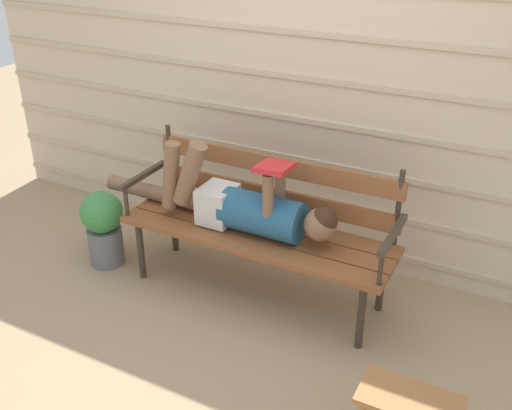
{
  "coord_description": "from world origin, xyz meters",
  "views": [
    {
      "loc": [
        1.42,
        -2.65,
        2.23
      ],
      "look_at": [
        0.0,
        0.07,
        0.63
      ],
      "focal_mm": 41.23,
      "sensor_mm": 36.0,
      "label": 1
    }
  ],
  "objects_px": {
    "reclining_person": "(242,205)",
    "potted_plant": "(103,225)",
    "park_bench": "(261,219)",
    "footstool": "(409,408)"
  },
  "relations": [
    {
      "from": "park_bench",
      "to": "footstool",
      "type": "relative_size",
      "value": 3.77
    },
    {
      "from": "reclining_person",
      "to": "potted_plant",
      "type": "relative_size",
      "value": 3.12
    },
    {
      "from": "reclining_person",
      "to": "potted_plant",
      "type": "distance_m",
      "value": 1.04
    },
    {
      "from": "reclining_person",
      "to": "footstool",
      "type": "bearing_deg",
      "value": -31.17
    },
    {
      "from": "park_bench",
      "to": "reclining_person",
      "type": "relative_size",
      "value": 1.02
    },
    {
      "from": "park_bench",
      "to": "potted_plant",
      "type": "xyz_separation_m",
      "value": [
        -1.07,
        -0.23,
        -0.21
      ]
    },
    {
      "from": "footstool",
      "to": "potted_plant",
      "type": "xyz_separation_m",
      "value": [
        -2.22,
        0.59,
        0.04
      ]
    },
    {
      "from": "reclining_person",
      "to": "park_bench",
      "type": "bearing_deg",
      "value": 37.58
    },
    {
      "from": "reclining_person",
      "to": "potted_plant",
      "type": "xyz_separation_m",
      "value": [
        -0.98,
        -0.16,
        -0.31
      ]
    },
    {
      "from": "footstool",
      "to": "park_bench",
      "type": "bearing_deg",
      "value": 144.37
    }
  ]
}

